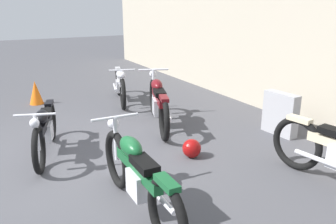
{
  "coord_description": "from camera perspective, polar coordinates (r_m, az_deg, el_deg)",
  "views": [
    {
      "loc": [
        4.99,
        -1.02,
        2.28
      ],
      "look_at": [
        0.14,
        1.6,
        0.55
      ],
      "focal_mm": 36.99,
      "sensor_mm": 36.0,
      "label": 1
    }
  ],
  "objects": [
    {
      "name": "ground_plane",
      "position": [
        5.58,
        -15.47,
        -7.38
      ],
      "size": [
        40.0,
        40.0,
        0.0
      ],
      "primitive_type": "plane",
      "color": "#47474C"
    },
    {
      "name": "building_wall",
      "position": [
        7.51,
        20.16,
        11.95
      ],
      "size": [
        18.0,
        0.3,
        3.4
      ],
      "primitive_type": "cube",
      "color": "#B2A893",
      "rests_on": "ground_plane"
    },
    {
      "name": "stone_marker",
      "position": [
        6.55,
        18.02,
        -0.27
      ],
      "size": [
        0.68,
        0.25,
        0.77
      ],
      "primitive_type": "cube",
      "rotation": [
        0.0,
        0.0,
        0.08
      ],
      "color": "#9E9EA3",
      "rests_on": "ground_plane"
    },
    {
      "name": "helmet",
      "position": [
        5.38,
        3.93,
        -6.0
      ],
      "size": [
        0.29,
        0.29,
        0.29
      ],
      "primitive_type": "sphere",
      "color": "maroon",
      "rests_on": "ground_plane"
    },
    {
      "name": "traffic_cone",
      "position": [
        8.74,
        -20.97,
        2.99
      ],
      "size": [
        0.32,
        0.32,
        0.55
      ],
      "primitive_type": "cone",
      "color": "orange",
      "rests_on": "ground_plane"
    },
    {
      "name": "motorcycle_black",
      "position": [
        5.69,
        -19.64,
        -2.73
      ],
      "size": [
        1.88,
        0.79,
        0.87
      ],
      "rotation": [
        0.0,
        0.0,
        -0.31
      ],
      "color": "black",
      "rests_on": "ground_plane"
    },
    {
      "name": "motorcycle_green",
      "position": [
        3.9,
        -5.07,
        -10.41
      ],
      "size": [
        2.15,
        0.6,
        0.96
      ],
      "rotation": [
        0.0,
        0.0,
        3.12
      ],
      "color": "black",
      "rests_on": "ground_plane"
    },
    {
      "name": "motorcycle_maroon",
      "position": [
        6.61,
        -1.61,
        1.63
      ],
      "size": [
        2.14,
        0.95,
        1.0
      ],
      "rotation": [
        0.0,
        0.0,
        2.81
      ],
      "color": "black",
      "rests_on": "ground_plane"
    },
    {
      "name": "motorcycle_silver",
      "position": [
        8.38,
        -7.87,
        4.58
      ],
      "size": [
        1.98,
        0.79,
        0.92
      ],
      "rotation": [
        0.0,
        0.0,
        -0.28
      ],
      "color": "black",
      "rests_on": "ground_plane"
    }
  ]
}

